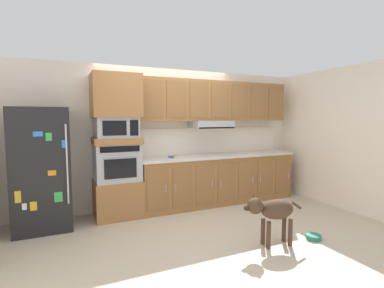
% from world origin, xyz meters
% --- Properties ---
extents(ground_plane, '(9.60, 9.60, 0.00)m').
position_xyz_m(ground_plane, '(0.00, 0.00, 0.00)').
color(ground_plane, beige).
extents(back_kitchen_wall, '(6.20, 0.12, 2.50)m').
position_xyz_m(back_kitchen_wall, '(0.00, 1.11, 1.25)').
color(back_kitchen_wall, silver).
rests_on(back_kitchen_wall, ground).
extents(side_panel_right, '(0.12, 7.10, 2.50)m').
position_xyz_m(side_panel_right, '(2.80, 0.00, 1.25)').
color(side_panel_right, white).
rests_on(side_panel_right, ground).
extents(refrigerator, '(0.76, 0.73, 1.76)m').
position_xyz_m(refrigerator, '(-2.03, 0.68, 0.88)').
color(refrigerator, black).
rests_on(refrigerator, ground).
extents(oven_base_cabinet, '(0.74, 0.62, 0.60)m').
position_xyz_m(oven_base_cabinet, '(-0.95, 0.75, 0.30)').
color(oven_base_cabinet, '#996638').
rests_on(oven_base_cabinet, ground).
extents(built_in_oven, '(0.70, 0.62, 0.60)m').
position_xyz_m(built_in_oven, '(-0.95, 0.75, 0.90)').
color(built_in_oven, '#A8AAAF').
rests_on(built_in_oven, oven_base_cabinet).
extents(appliance_mid_shelf, '(0.74, 0.62, 0.10)m').
position_xyz_m(appliance_mid_shelf, '(-0.95, 0.75, 1.25)').
color(appliance_mid_shelf, '#996638').
rests_on(appliance_mid_shelf, built_in_oven).
extents(microwave, '(0.64, 0.54, 0.32)m').
position_xyz_m(microwave, '(-0.95, 0.75, 1.46)').
color(microwave, '#A8AAAF').
rests_on(microwave, appliance_mid_shelf).
extents(appliance_upper_cabinet, '(0.74, 0.62, 0.68)m').
position_xyz_m(appliance_upper_cabinet, '(-0.95, 0.75, 1.96)').
color(appliance_upper_cabinet, '#996638').
rests_on(appliance_upper_cabinet, microwave).
extents(lower_cabinet_run, '(3.04, 0.63, 0.88)m').
position_xyz_m(lower_cabinet_run, '(0.94, 0.75, 0.44)').
color(lower_cabinet_run, '#996638').
rests_on(lower_cabinet_run, ground).
extents(countertop_slab, '(3.08, 0.64, 0.04)m').
position_xyz_m(countertop_slab, '(0.94, 0.75, 0.90)').
color(countertop_slab, beige).
rests_on(countertop_slab, lower_cabinet_run).
extents(backsplash_panel, '(3.08, 0.02, 0.50)m').
position_xyz_m(backsplash_panel, '(0.94, 1.04, 1.17)').
color(backsplash_panel, white).
rests_on(backsplash_panel, countertop_slab).
extents(upper_cabinet_with_hood, '(3.04, 0.48, 0.88)m').
position_xyz_m(upper_cabinet_with_hood, '(0.93, 0.87, 1.90)').
color(upper_cabinet_with_hood, '#996638').
rests_on(upper_cabinet_with_hood, backsplash_panel).
extents(screwdriver, '(0.17, 0.17, 0.03)m').
position_xyz_m(screwdriver, '(-0.02, 0.74, 0.93)').
color(screwdriver, blue).
rests_on(screwdriver, countertop_slab).
extents(dog, '(0.82, 0.32, 0.65)m').
position_xyz_m(dog, '(0.62, -1.17, 0.45)').
color(dog, '#473323').
rests_on(dog, ground).
extents(dog_food_bowl, '(0.20, 0.20, 0.06)m').
position_xyz_m(dog_food_bowl, '(1.26, -1.25, 0.03)').
color(dog_food_bowl, '#267F66').
rests_on(dog_food_bowl, ground).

